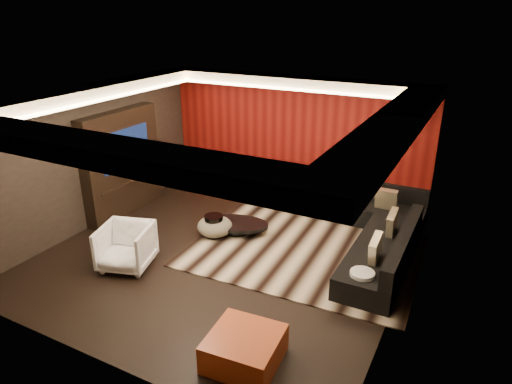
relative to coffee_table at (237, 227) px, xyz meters
The scene contains 26 objects.
floor 0.87m from the coffee_table, 74.05° to the right, with size 6.00×6.00×0.02m, color black.
ceiling 2.82m from the coffee_table, 74.05° to the right, with size 6.00×6.00×0.02m, color silver.
wall_back 2.54m from the coffee_table, 83.84° to the left, with size 6.00×0.02×2.80m, color black.
wall_left 3.16m from the coffee_table, 163.44° to the right, with size 0.02×6.00×2.80m, color black.
wall_right 3.58m from the coffee_table, 14.26° to the right, with size 0.02×6.00×2.80m, color black.
red_feature_wall 2.51m from the coffee_table, 83.73° to the left, with size 5.98×0.05×2.78m, color #6B0C0A.
soffit_back 3.19m from the coffee_table, 82.83° to the left, with size 6.00×0.60×0.22m, color silver.
soffit_front 4.37m from the coffee_table, 86.17° to the right, with size 6.00×0.60×0.22m, color silver.
soffit_left 3.65m from the coffee_table, 161.49° to the right, with size 0.60×4.80×0.22m, color silver.
soffit_right 3.99m from the coffee_table, 15.70° to the right, with size 0.60×4.80×0.22m, color silver.
cove_back 2.92m from the coffee_table, 81.27° to the left, with size 4.80×0.08×0.04m, color #FFD899.
cove_front 4.04m from the coffee_table, 85.77° to the right, with size 4.80×0.08×0.04m, color #FFD899.
cove_left 3.36m from the coffee_table, 158.77° to the right, with size 0.08×4.80×0.04m, color #FFD899.
cove_right 3.68m from the coffee_table, 17.63° to the right, with size 0.08×4.80×0.04m, color #FFD899.
tv_surround 2.80m from the coffee_table, behind, with size 0.30×2.00×2.20m, color black.
tv_screen 2.80m from the coffee_table, behind, with size 0.04×1.30×0.80m, color black.
tv_shelf 2.53m from the coffee_table, behind, with size 0.04×1.60×0.04m, color black.
rug 1.44m from the coffee_table, ahead, with size 4.00×3.00×0.02m, color #C7B392.
coffee_table is the anchor object (origin of this frame).
drum_stool 0.47m from the coffee_table, 132.93° to the right, with size 0.36×0.36×0.42m, color black.
striped_pouf 0.45m from the coffee_table, 135.42° to the right, with size 0.67×0.67×0.37m, color beige.
white_side_table 2.92m from the coffee_table, 20.24° to the right, with size 0.37×0.37×0.46m, color white.
orange_ottoman 3.50m from the coffee_table, 58.80° to the right, with size 0.86×0.86×0.38m, color #AD5416.
armchair 2.22m from the coffee_table, 118.18° to the right, with size 0.81×0.84×0.76m, color white.
sectional_sofa 2.23m from the coffee_table, 27.83° to the left, with size 3.65×3.50×0.75m.
throw_pillows 2.29m from the coffee_table, 28.90° to the left, with size 2.89×2.79×0.50m.
Camera 1 is at (3.78, -6.10, 4.14)m, focal length 32.00 mm.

